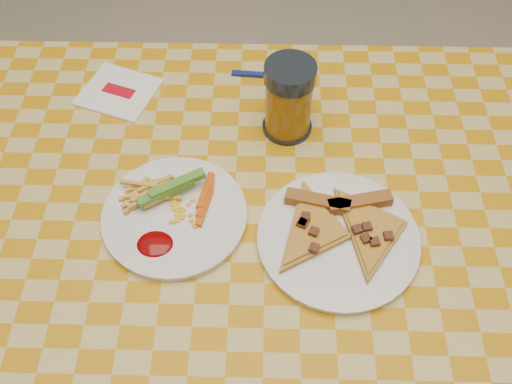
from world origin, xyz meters
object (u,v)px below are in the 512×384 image
table (264,248)px  drink_glass (289,99)px  plate_right (338,240)px  plate_left (175,216)px

table → drink_glass: bearing=79.9°
table → plate_right: bearing=-14.8°
table → drink_glass: size_ratio=8.84×
table → plate_right: size_ratio=5.15×
plate_right → drink_glass: 0.26m
table → plate_left: (-0.14, 0.01, 0.08)m
plate_left → plate_right: (0.26, -0.04, 0.00)m
table → drink_glass: drink_glass is taller
plate_right → drink_glass: (-0.08, 0.24, 0.06)m
plate_left → table: bearing=-3.1°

